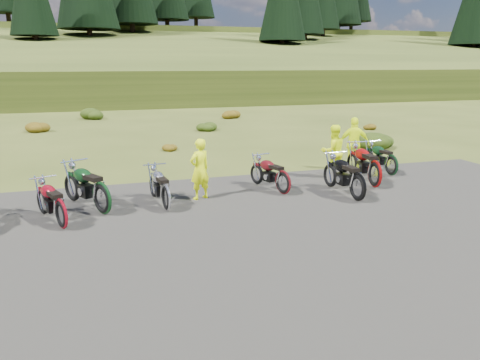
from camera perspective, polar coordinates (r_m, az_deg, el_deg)
name	(u,v)px	position (r m, az deg, el deg)	size (l,w,h in m)	color
ground	(244,217)	(11.32, 0.48, -4.51)	(300.00, 300.00, 0.00)	#3E4A18
gravel_pad	(274,247)	(9.56, 4.19, -8.17)	(20.00, 12.00, 0.04)	black
hill_slope	(120,93)	(60.41, -14.45, 10.27)	(300.00, 46.00, 3.00)	#324115
hill_plateau	(105,78)	(120.31, -16.14, 11.88)	(300.00, 90.00, 9.17)	#324115
shrub_2	(37,125)	(27.16, -23.52, 6.13)	(1.30, 1.30, 0.77)	brown
shrub_3	(93,112)	(32.27, -17.46, 7.88)	(1.56, 1.56, 0.92)	black
shrub_4	(168,146)	(19.92, -8.78, 4.16)	(0.77, 0.77, 0.45)	brown
shrub_5	(206,125)	(25.60, -4.17, 6.66)	(1.03, 1.03, 0.61)	black
shrub_6	(230,113)	(31.41, -1.22, 8.22)	(1.30, 1.30, 0.77)	brown
shrub_7	(377,138)	(21.07, 16.31, 4.95)	(1.56, 1.56, 0.92)	black
shrub_8	(367,125)	(27.07, 15.27, 6.45)	(0.77, 0.77, 0.45)	brown
motorcycle_1	(63,230)	(11.20, -20.78, -5.68)	(1.93, 0.64, 1.01)	maroon
motorcycle_2	(103,215)	(11.93, -16.32, -4.13)	(2.28, 0.76, 1.19)	black
motorcycle_3	(167,212)	(11.85, -8.90, -3.84)	(1.93, 0.64, 1.01)	#B8B8BD
motorcycle_4	(283,195)	(13.21, 5.24, -1.83)	(1.91, 0.64, 1.00)	#530D12
motorcycle_5	(357,202)	(12.91, 14.03, -2.59)	(2.18, 0.73, 1.14)	black
motorcycle_6	(374,188)	(14.42, 16.00, -0.96)	(2.29, 0.76, 1.20)	maroon
motorcycle_7	(390,176)	(16.12, 17.87, 0.46)	(1.92, 0.64, 1.01)	black
person_middle	(200,170)	(12.55, -4.93, 1.20)	(0.60, 0.39, 1.64)	#E9FE0D
person_right_a	(333,152)	(15.20, 11.27, 3.35)	(0.82, 0.64, 1.69)	#E9FE0D
person_right_b	(354,144)	(16.55, 13.72, 4.26)	(1.05, 0.44, 1.79)	#E9FE0D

